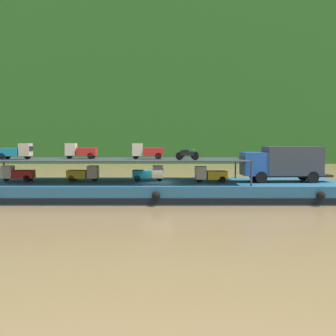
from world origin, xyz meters
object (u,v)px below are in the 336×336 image
cargo_barge (158,190)px  mini_truck_upper_stern (16,151)px  mini_truck_lower_fore (211,174)px  mini_truck_lower_aft (84,173)px  motorcycle_upper_port (187,155)px  motorcycle_upper_stbd (189,153)px  mini_truck_upper_fore (147,151)px  covered_lorry (284,163)px  mini_truck_upper_mid (81,151)px  mini_truck_lower_stern (18,173)px  mini_truck_lower_mid (149,173)px  motorcycle_upper_centre (187,154)px

cargo_barge → mini_truck_upper_stern: size_ratio=11.62×
cargo_barge → mini_truck_lower_fore: (4.60, -0.55, 1.44)m
mini_truck_lower_aft → motorcycle_upper_port: 9.59m
motorcycle_upper_stbd → mini_truck_lower_aft: bearing=-169.4°
mini_truck_lower_aft → motorcycle_upper_stbd: bearing=10.6°
cargo_barge → mini_truck_upper_fore: size_ratio=11.48×
cargo_barge → mini_truck_upper_stern: (-12.22, -0.62, 3.44)m
covered_lorry → mini_truck_upper_mid: size_ratio=2.84×
mini_truck_lower_stern → motorcycle_upper_stbd: motorcycle_upper_stbd is taller
mini_truck_upper_stern → mini_truck_upper_mid: 5.44m
mini_truck_upper_stern → mini_truck_upper_mid: (5.33, 1.08, 0.00)m
mini_truck_lower_mid → motorcycle_upper_port: size_ratio=1.46×
mini_truck_upper_fore → cargo_barge: bearing=9.3°
mini_truck_lower_stern → covered_lorry: bearing=-1.3°
mini_truck_lower_mid → mini_truck_upper_stern: 11.62m
mini_truck_lower_fore → motorcycle_upper_stbd: (-1.77, 2.66, 1.74)m
mini_truck_upper_stern → motorcycle_upper_port: bearing=-5.6°
motorcycle_upper_stbd → mini_truck_lower_mid: bearing=-155.8°
mini_truck_lower_mid → motorcycle_upper_centre: motorcycle_upper_centre is taller
mini_truck_lower_stern → mini_truck_lower_mid: (11.70, 0.15, 0.00)m
mini_truck_upper_fore → motorcycle_upper_centre: bearing=2.8°
motorcycle_upper_port → mini_truck_lower_mid: bearing=142.8°
cargo_barge → mini_truck_lower_aft: 6.78m
mini_truck_upper_fore → motorcycle_upper_port: mini_truck_upper_fore is taller
cargo_barge → mini_truck_lower_aft: bearing=177.1°
mini_truck_lower_aft → mini_truck_upper_mid: size_ratio=0.99×
cargo_barge → covered_lorry: (11.02, -0.24, 2.45)m
mini_truck_lower_mid → motorcycle_upper_stbd: (3.66, 1.64, 1.74)m
mini_truck_lower_mid → mini_truck_lower_stern: bearing=-179.3°
mini_truck_lower_stern → motorcycle_upper_port: 15.31m
mini_truck_upper_stern → mini_truck_upper_mid: bearing=11.4°
motorcycle_upper_port → motorcycle_upper_centre: 2.09m
mini_truck_upper_stern → mini_truck_lower_mid: bearing=5.4°
mini_truck_lower_mid → cargo_barge: bearing=-29.3°
cargo_barge → covered_lorry: size_ratio=4.05×
mini_truck_upper_stern → motorcycle_upper_stbd: bearing=10.3°
mini_truck_upper_mid → motorcycle_upper_port: 9.73m
mini_truck_upper_fore → motorcycle_upper_stbd: mini_truck_upper_fore is taller
mini_truck_upper_mid → motorcycle_upper_stbd: mini_truck_upper_mid is taller
mini_truck_lower_stern → mini_truck_upper_mid: mini_truck_upper_mid is taller
covered_lorry → mini_truck_upper_fore: bearing=179.6°
mini_truck_upper_fore → mini_truck_lower_stern: bearing=177.7°
mini_truck_lower_stern → motorcycle_upper_port: bearing=-9.0°
mini_truck_upper_mid → motorcycle_upper_port: bearing=-15.1°
mini_truck_lower_stern → mini_truck_lower_aft: 5.91m
mini_truck_lower_aft → motorcycle_upper_centre: motorcycle_upper_centre is taller
motorcycle_upper_centre → mini_truck_lower_aft: bearing=178.0°
mini_truck_lower_fore → mini_truck_upper_fore: (-5.51, 0.40, 2.00)m
mini_truck_lower_fore → mini_truck_upper_mid: mini_truck_upper_mid is taller
mini_truck_lower_fore → mini_truck_lower_aft: bearing=175.4°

